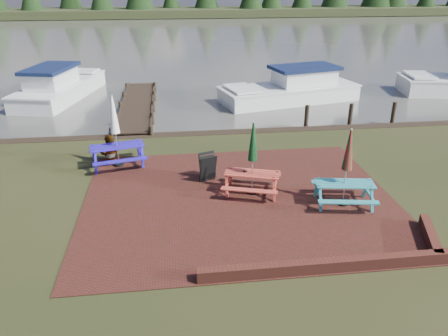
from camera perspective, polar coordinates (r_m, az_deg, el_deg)
ground at (r=11.98m, az=2.77°, el=-6.38°), size 120.00×120.00×0.00m
paving at (r=12.84m, az=2.01°, el=-4.11°), size 9.00×7.50×0.02m
brick_wall at (r=10.54m, az=16.92°, el=-11.24°), size 6.21×1.79×0.30m
water at (r=47.60m, az=-5.13°, el=16.51°), size 120.00×60.00×0.02m
picnic_table_teal at (r=12.68m, az=15.56°, el=-1.45°), size 1.85×1.70×2.27m
picnic_table_red at (r=12.88m, az=3.72°, el=-0.21°), size 1.99×1.87×2.25m
picnic_table_blue at (r=15.20m, az=-13.87°, el=3.28°), size 2.08×1.93×2.47m
chalkboard at (r=13.85m, az=-2.14°, el=0.12°), size 0.59×0.69×0.88m
jetty at (r=22.32m, az=-11.26°, el=8.04°), size 1.76×9.08×1.00m
boat_jetty at (r=25.75m, az=-20.73°, el=9.77°), size 4.05×7.50×2.07m
boat_near at (r=23.96m, az=8.85°, el=10.01°), size 7.82×4.26×2.01m
person at (r=15.71m, az=-14.88°, el=4.13°), size 0.72×0.50×1.87m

